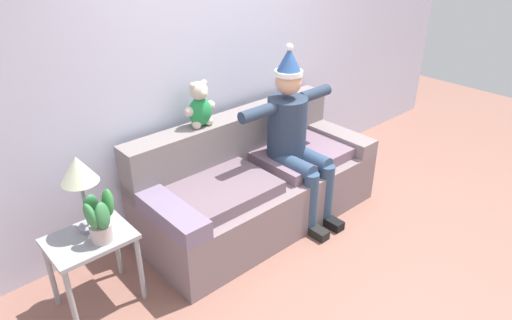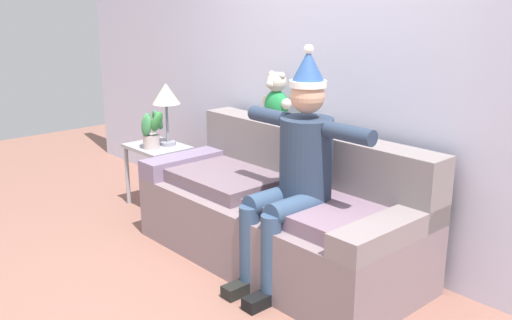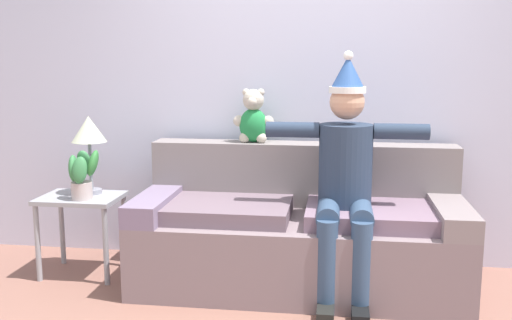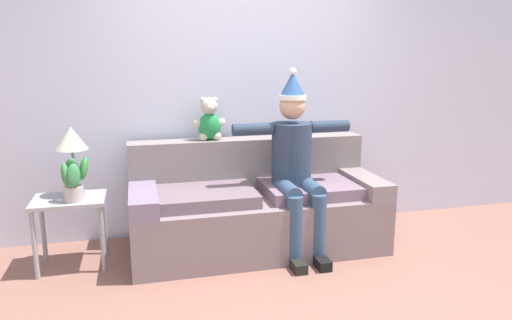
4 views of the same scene
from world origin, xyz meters
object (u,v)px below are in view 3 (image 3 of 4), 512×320
couch (299,232)px  person_seated (345,174)px  teddy_bear (253,118)px  side_table (81,209)px  potted_plant (82,175)px  table_lamp (89,133)px

couch → person_seated: (0.29, -0.17, 0.44)m
teddy_bear → side_table: 1.36m
couch → potted_plant: couch is taller
table_lamp → person_seated: bearing=-6.7°
side_table → table_lamp: 0.54m
couch → person_seated: size_ratio=1.37×
person_seated → side_table: 1.85m
teddy_bear → table_lamp: bearing=-167.8°
side_table → potted_plant: bearing=-54.6°
potted_plant → table_lamp: bearing=94.9°
couch → teddy_bear: size_ratio=5.58×
teddy_bear → potted_plant: teddy_bear is taller
person_seated → table_lamp: bearing=173.3°
table_lamp → potted_plant: (0.01, -0.17, -0.26)m
potted_plant → couch: bearing=5.1°
couch → table_lamp: table_lamp is taller
table_lamp → side_table: bearing=-119.0°
side_table → person_seated: bearing=-4.0°
side_table → potted_plant: potted_plant is taller
teddy_bear → person_seated: bearing=-34.9°
couch → potted_plant: (-1.46, -0.13, 0.38)m
couch → person_seated: bearing=-30.2°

